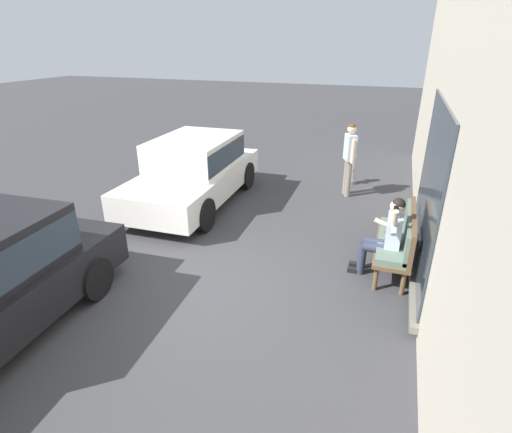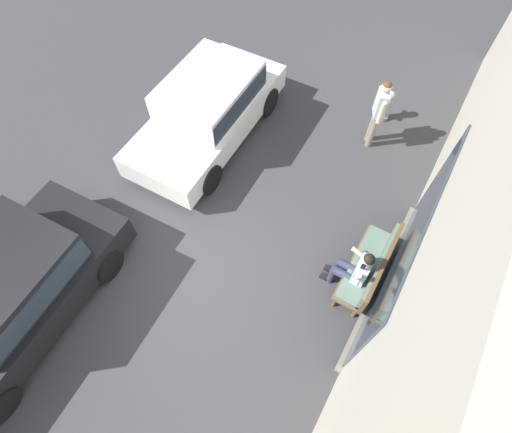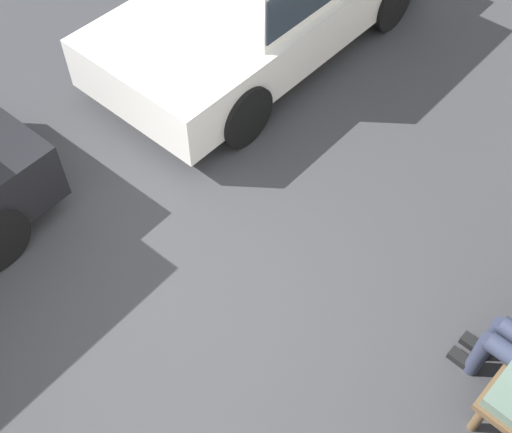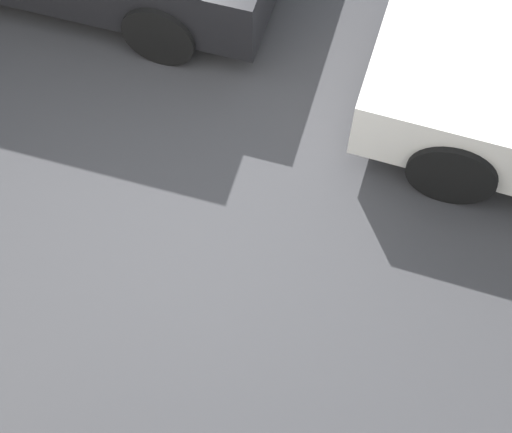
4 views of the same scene
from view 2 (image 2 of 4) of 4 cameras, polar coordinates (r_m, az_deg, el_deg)
ground_plane at (r=7.72m, az=-9.38°, el=-7.64°), size 60.00×60.00×0.00m
building_facade at (r=4.82m, az=21.04°, el=-13.65°), size 18.00×0.51×5.37m
bench at (r=7.32m, az=16.18°, el=-6.89°), size 1.67×0.55×1.00m
person_on_phone at (r=7.07m, az=14.01°, el=-7.37°), size 0.73×0.74×1.33m
parked_car_near at (r=9.03m, az=-6.79°, el=15.35°), size 4.20×1.97×1.49m
parked_car_mid at (r=7.74m, az=-31.98°, el=-9.06°), size 4.30×2.14×1.51m
pedestrian_standing at (r=8.98m, az=17.17°, el=14.43°), size 0.51×0.33×1.73m
fire_hydrant at (r=10.06m, az=18.18°, el=14.79°), size 0.38×0.26×0.81m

